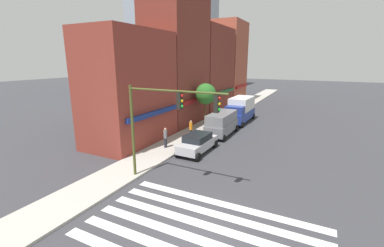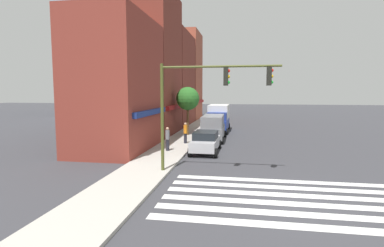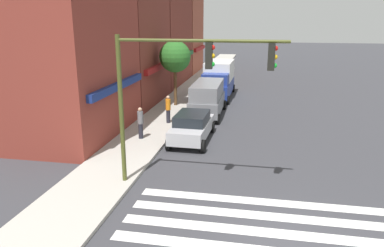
% 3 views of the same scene
% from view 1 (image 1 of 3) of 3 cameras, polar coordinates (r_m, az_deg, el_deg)
% --- Properties ---
extents(ground_plane, '(200.00, 200.00, 0.00)m').
position_cam_1_polar(ground_plane, '(12.54, 2.36, -23.02)').
color(ground_plane, '#38383D').
extents(sidewalk_left, '(120.00, 3.00, 0.15)m').
position_cam_1_polar(sidewalk_left, '(16.54, -22.80, -14.06)').
color(sidewalk_left, '#B2ADA3').
rests_on(sidewalk_left, ground_plane).
extents(crosswalk_stripes, '(5.80, 10.80, 0.01)m').
position_cam_1_polar(crosswalk_stripes, '(12.53, 2.36, -23.01)').
color(crosswalk_stripes, silver).
rests_on(crosswalk_stripes, ground_plane).
extents(storefront_row, '(35.24, 5.30, 14.63)m').
position_cam_1_polar(storefront_row, '(35.90, 1.09, 12.19)').
color(storefront_row, maroon).
rests_on(storefront_row, ground_plane).
extents(traffic_signal, '(0.32, 6.41, 6.05)m').
position_cam_1_polar(traffic_signal, '(15.10, -6.28, 2.10)').
color(traffic_signal, '#474C1E').
rests_on(traffic_signal, ground_plane).
extents(sedan_silver, '(4.44, 2.02, 1.59)m').
position_cam_1_polar(sedan_silver, '(21.47, 1.23, -4.27)').
color(sedan_silver, '#B7B7BC').
rests_on(sedan_silver, ground_plane).
extents(van_grey, '(5.03, 2.22, 2.34)m').
position_cam_1_polar(van_grey, '(26.45, 6.61, 0.13)').
color(van_grey, slate).
rests_on(van_grey, ground_plane).
extents(box_truck_blue, '(6.22, 2.42, 3.04)m').
position_cam_1_polar(box_truck_blue, '(32.49, 10.67, 3.09)').
color(box_truck_blue, navy).
rests_on(box_truck_blue, ground_plane).
extents(pedestrian_grey_coat, '(0.32, 0.32, 1.77)m').
position_cam_1_polar(pedestrian_grey_coat, '(22.25, -5.92, -3.07)').
color(pedestrian_grey_coat, '#23232D').
rests_on(pedestrian_grey_coat, sidewalk_left).
extents(pedestrian_orange_vest, '(0.32, 0.32, 1.77)m').
position_cam_1_polar(pedestrian_orange_vest, '(24.77, -0.26, -1.23)').
color(pedestrian_orange_vest, '#23232D').
rests_on(pedestrian_orange_vest, sidewalk_left).
extents(street_tree, '(2.36, 2.36, 4.89)m').
position_cam_1_polar(street_tree, '(29.01, 3.05, 6.53)').
color(street_tree, brown).
rests_on(street_tree, sidewalk_left).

